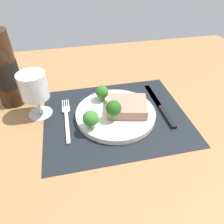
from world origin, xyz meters
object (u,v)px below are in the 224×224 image
at_px(plate, 116,114).
at_px(wine_bottle, 4,69).
at_px(steak, 127,107).
at_px(fork, 67,119).
at_px(knife, 161,107).
at_px(wine_glass, 34,89).

distance_m(plate, wine_bottle, 0.35).
bearing_deg(steak, fork, 174.96).
relative_size(knife, wine_bottle, 0.75).
bearing_deg(wine_glass, steak, -14.10).
bearing_deg(wine_glass, wine_bottle, 135.45).
bearing_deg(fork, steak, -5.25).
distance_m(plate, steak, 0.04).
height_order(fork, knife, knife).
xyz_separation_m(wine_bottle, wine_glass, (0.08, -0.08, -0.03)).
bearing_deg(wine_bottle, steak, -23.50).
bearing_deg(knife, fork, -179.87).
bearing_deg(wine_bottle, fork, -39.23).
height_order(fork, wine_glass, wine_glass).
bearing_deg(wine_glass, fork, -32.20).
bearing_deg(wine_glass, plate, -15.84).
height_order(wine_bottle, wine_glass, wine_bottle).
xyz_separation_m(knife, wine_bottle, (-0.45, 0.14, 0.11)).
bearing_deg(wine_bottle, knife, -17.23).
bearing_deg(steak, wine_bottle, 156.50).
bearing_deg(fork, wine_bottle, 140.57).
height_order(plate, steak, steak).
height_order(plate, wine_bottle, wine_bottle).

